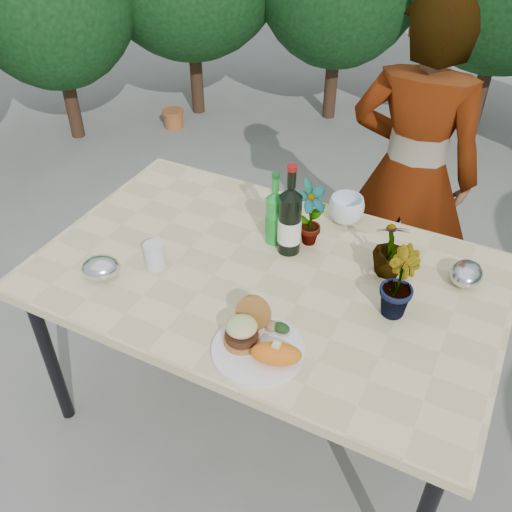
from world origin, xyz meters
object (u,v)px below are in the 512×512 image
at_px(patio_table, 266,284).
at_px(wine_bottle, 290,221).
at_px(dinner_plate, 258,350).
at_px(person, 411,175).

height_order(patio_table, wine_bottle, wine_bottle).
height_order(patio_table, dinner_plate, dinner_plate).
xyz_separation_m(patio_table, person, (0.28, 0.84, 0.08)).
distance_m(dinner_plate, person, 1.18).
bearing_deg(dinner_plate, wine_bottle, 104.10).
distance_m(patio_table, wine_bottle, 0.24).
relative_size(patio_table, dinner_plate, 5.71).
distance_m(wine_bottle, person, 0.74).
bearing_deg(dinner_plate, person, 83.08).
xyz_separation_m(patio_table, dinner_plate, (0.14, -0.34, 0.06)).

